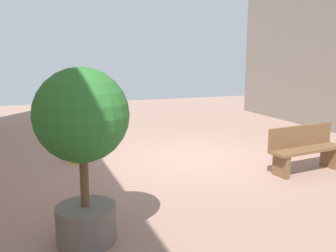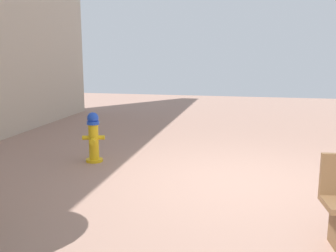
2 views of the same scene
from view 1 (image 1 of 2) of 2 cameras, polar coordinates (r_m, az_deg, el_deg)
name	(u,v)px [view 1 (image 1 of 2)]	position (r m, az deg, el deg)	size (l,w,h in m)	color
ground_plane	(193,158)	(8.72, 3.96, -4.97)	(23.40, 23.40, 0.00)	#9E7A6B
fire_hydrant	(76,143)	(8.49, -14.02, -2.53)	(0.41, 0.38, 0.91)	gold
bench_near	(305,148)	(8.12, 20.40, -3.18)	(1.77, 0.64, 0.95)	brown
planter_tree	(82,133)	(4.63, -13.14, -1.01)	(1.17, 1.17, 2.24)	slate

